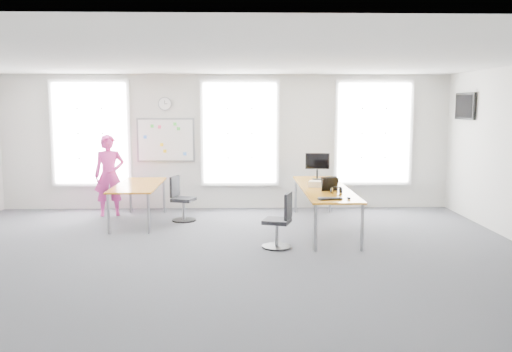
{
  "coord_description": "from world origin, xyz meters",
  "views": [
    {
      "loc": [
        0.32,
        -8.11,
        2.33
      ],
      "look_at": [
        0.58,
        1.2,
        1.1
      ],
      "focal_mm": 38.0,
      "sensor_mm": 36.0,
      "label": 1
    }
  ],
  "objects_px": {
    "desk_left": "(138,187)",
    "person": "(109,175)",
    "headphones": "(336,190)",
    "chair_right": "(280,224)",
    "desk_right": "(324,190)",
    "keyboard": "(330,199)",
    "chair_left": "(181,201)",
    "monitor": "(317,164)"
  },
  "relations": [
    {
      "from": "desk_left",
      "to": "person",
      "type": "xyz_separation_m",
      "value": [
        -0.73,
        0.69,
        0.15
      ]
    },
    {
      "from": "headphones",
      "to": "chair_right",
      "type": "bearing_deg",
      "value": -160.69
    },
    {
      "from": "desk_right",
      "to": "headphones",
      "type": "relative_size",
      "value": 16.39
    },
    {
      "from": "chair_right",
      "to": "keyboard",
      "type": "bearing_deg",
      "value": 111.62
    },
    {
      "from": "chair_right",
      "to": "chair_left",
      "type": "height_order",
      "value": "chair_right"
    },
    {
      "from": "keyboard",
      "to": "monitor",
      "type": "height_order",
      "value": "monitor"
    },
    {
      "from": "chair_right",
      "to": "monitor",
      "type": "bearing_deg",
      "value": 176.71
    },
    {
      "from": "person",
      "to": "headphones",
      "type": "relative_size",
      "value": 8.62
    },
    {
      "from": "person",
      "to": "headphones",
      "type": "height_order",
      "value": "person"
    },
    {
      "from": "desk_right",
      "to": "keyboard",
      "type": "distance_m",
      "value": 1.3
    },
    {
      "from": "desk_left",
      "to": "desk_right",
      "type": "bearing_deg",
      "value": -10.65
    },
    {
      "from": "desk_left",
      "to": "headphones",
      "type": "height_order",
      "value": "headphones"
    },
    {
      "from": "monitor",
      "to": "headphones",
      "type": "bearing_deg",
      "value": -81.96
    },
    {
      "from": "desk_right",
      "to": "person",
      "type": "xyz_separation_m",
      "value": [
        -4.33,
        1.37,
        0.11
      ]
    },
    {
      "from": "chair_right",
      "to": "chair_left",
      "type": "relative_size",
      "value": 1.01
    },
    {
      "from": "desk_right",
      "to": "monitor",
      "type": "distance_m",
      "value": 1.14
    },
    {
      "from": "chair_right",
      "to": "monitor",
      "type": "xyz_separation_m",
      "value": [
        0.94,
        2.42,
        0.72
      ]
    },
    {
      "from": "chair_left",
      "to": "headphones",
      "type": "height_order",
      "value": "same"
    },
    {
      "from": "keyboard",
      "to": "person",
      "type": "bearing_deg",
      "value": 131.64
    },
    {
      "from": "desk_right",
      "to": "chair_left",
      "type": "xyz_separation_m",
      "value": [
        -2.77,
        0.8,
        -0.34
      ]
    },
    {
      "from": "chair_right",
      "to": "person",
      "type": "distance_m",
      "value": 4.38
    },
    {
      "from": "desk_left",
      "to": "headphones",
      "type": "xyz_separation_m",
      "value": [
        3.7,
        -1.35,
        0.14
      ]
    },
    {
      "from": "person",
      "to": "monitor",
      "type": "bearing_deg",
      "value": -17.59
    },
    {
      "from": "monitor",
      "to": "person",
      "type": "bearing_deg",
      "value": -178.63
    },
    {
      "from": "person",
      "to": "monitor",
      "type": "height_order",
      "value": "person"
    },
    {
      "from": "person",
      "to": "monitor",
      "type": "distance_m",
      "value": 4.36
    },
    {
      "from": "chair_left",
      "to": "desk_left",
      "type": "bearing_deg",
      "value": 117.01
    },
    {
      "from": "chair_right",
      "to": "headphones",
      "type": "xyz_separation_m",
      "value": [
        1.02,
        0.68,
        0.44
      ]
    },
    {
      "from": "desk_left",
      "to": "monitor",
      "type": "bearing_deg",
      "value": 6.21
    },
    {
      "from": "chair_left",
      "to": "person",
      "type": "xyz_separation_m",
      "value": [
        -1.56,
        0.57,
        0.46
      ]
    },
    {
      "from": "person",
      "to": "keyboard",
      "type": "xyz_separation_m",
      "value": [
        4.22,
        -2.66,
        -0.05
      ]
    },
    {
      "from": "headphones",
      "to": "monitor",
      "type": "xyz_separation_m",
      "value": [
        -0.08,
        1.74,
        0.28
      ]
    },
    {
      "from": "desk_left",
      "to": "keyboard",
      "type": "distance_m",
      "value": 4.01
    },
    {
      "from": "desk_left",
      "to": "headphones",
      "type": "bearing_deg",
      "value": -20.01
    },
    {
      "from": "person",
      "to": "keyboard",
      "type": "relative_size",
      "value": 4.32
    },
    {
      "from": "person",
      "to": "headphones",
      "type": "distance_m",
      "value": 4.87
    },
    {
      "from": "monitor",
      "to": "desk_left",
      "type": "bearing_deg",
      "value": -168.49
    },
    {
      "from": "desk_right",
      "to": "monitor",
      "type": "height_order",
      "value": "monitor"
    },
    {
      "from": "desk_right",
      "to": "chair_right",
      "type": "distance_m",
      "value": 1.67
    },
    {
      "from": "desk_right",
      "to": "monitor",
      "type": "bearing_deg",
      "value": 89.11
    },
    {
      "from": "keyboard",
      "to": "monitor",
      "type": "xyz_separation_m",
      "value": [
        0.12,
        2.37,
        0.32
      ]
    },
    {
      "from": "chair_left",
      "to": "person",
      "type": "distance_m",
      "value": 1.72
    }
  ]
}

